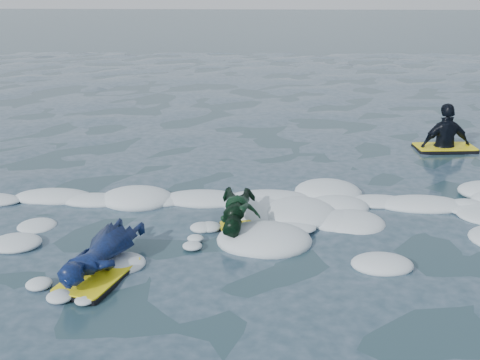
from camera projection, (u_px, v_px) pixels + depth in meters
The scene contains 5 objects.
ground at pixel (199, 247), 7.96m from camera, with size 120.00×120.00×0.00m, color #172C37.
foam_band at pixel (207, 217), 8.94m from camera, with size 12.00×3.10×0.30m, color white, non-canonical shape.
prone_woman_unit at pixel (102, 254), 7.24m from camera, with size 0.96×1.76×0.43m.
prone_child_unit at pixel (239, 214), 8.37m from camera, with size 0.70×1.32×0.50m.
waiting_rider_unit at pixel (445, 147), 12.36m from camera, with size 1.27×0.78×1.83m.
Camera 1 is at (0.87, -7.22, 3.40)m, focal length 45.00 mm.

